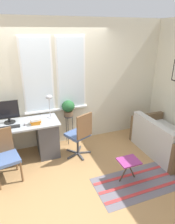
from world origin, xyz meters
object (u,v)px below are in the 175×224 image
object	(u,v)px
mouse	(25,124)
plant_stand	(69,121)
potted_plant	(68,107)
couch_loveseat	(164,140)
book_stack	(36,121)
desk_chair_wooden	(5,155)
folding_stool	(129,163)
desk_lamp	(49,100)
office_chair_swivel	(80,134)
keyboard	(9,127)
monitor	(8,112)

from	to	relation	value
mouse	plant_stand	world-z (taller)	mouse
potted_plant	plant_stand	bearing A→B (deg)	0.00
mouse	couch_loveseat	bearing A→B (deg)	-14.90
book_stack	plant_stand	world-z (taller)	book_stack
mouse	book_stack	distance (m)	0.21
desk_chair_wooden	folding_stool	distance (m)	2.13
desk_lamp	folding_stool	distance (m)	1.94
folding_stool	potted_plant	bearing A→B (deg)	110.98
office_chair_swivel	desk_chair_wooden	bearing A→B (deg)	-16.45
keyboard	desk_chair_wooden	distance (m)	0.52
monitor	book_stack	distance (m)	0.55
monitor	couch_loveseat	bearing A→B (deg)	-17.68
plant_stand	monitor	bearing A→B (deg)	-174.34
desk_chair_wooden	plant_stand	size ratio (longest dim) A/B	1.30
book_stack	plant_stand	distance (m)	0.87
couch_loveseat	potted_plant	size ratio (longest dim) A/B	3.99
desk_chair_wooden	mouse	bearing A→B (deg)	33.80
mouse	book_stack	size ratio (longest dim) A/B	0.29
desk_chair_wooden	potted_plant	xyz separation A→B (m)	(1.36, 0.76, 0.41)
keyboard	plant_stand	world-z (taller)	keyboard
folding_stool	monitor	bearing A→B (deg)	141.47
monitor	potted_plant	xyz separation A→B (m)	(1.22, 0.12, -0.12)
keyboard	potted_plant	bearing A→B (deg)	16.12
folding_stool	plant_stand	bearing A→B (deg)	110.98
desk_chair_wooden	potted_plant	world-z (taller)	potted_plant
monitor	book_stack	size ratio (longest dim) A/B	2.00
desk_chair_wooden	keyboard	bearing A→B (deg)	62.39
book_stack	plant_stand	xyz separation A→B (m)	(0.75, 0.36, -0.27)
mouse	book_stack	bearing A→B (deg)	-3.23
desk_lamp	book_stack	world-z (taller)	desk_lamp
plant_stand	folding_stool	world-z (taller)	plant_stand
desk_chair_wooden	plant_stand	distance (m)	1.56
monitor	folding_stool	size ratio (longest dim) A/B	1.10
desk_chair_wooden	office_chair_swivel	size ratio (longest dim) A/B	0.92
desk_lamp	desk_chair_wooden	world-z (taller)	desk_lamp
mouse	monitor	bearing A→B (deg)	139.23
keyboard	folding_stool	size ratio (longest dim) A/B	1.00
monitor	keyboard	bearing A→B (deg)	-95.72
keyboard	desk_lamp	size ratio (longest dim) A/B	0.84
desk_lamp	office_chair_swivel	world-z (taller)	desk_lamp
keyboard	office_chair_swivel	size ratio (longest dim) A/B	0.41
office_chair_swivel	plant_stand	bearing A→B (deg)	-107.19
keyboard	couch_loveseat	bearing A→B (deg)	-13.35
couch_loveseat	book_stack	bearing A→B (deg)	74.18
potted_plant	monitor	bearing A→B (deg)	-174.34
keyboard	potted_plant	size ratio (longest dim) A/B	1.15
mouse	desk_lamp	bearing A→B (deg)	21.59
couch_loveseat	plant_stand	world-z (taller)	couch_loveseat
couch_loveseat	folding_stool	size ratio (longest dim) A/B	3.48
plant_stand	folding_stool	bearing A→B (deg)	-69.02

